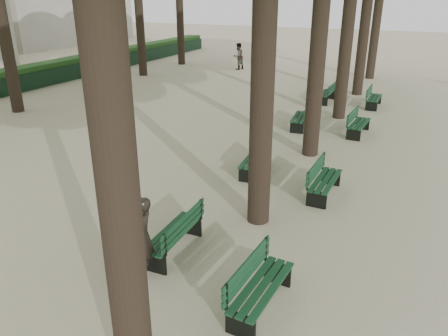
% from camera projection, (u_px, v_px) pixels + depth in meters
% --- Properties ---
extents(ground, '(120.00, 120.00, 0.00)m').
position_uv_depth(ground, '(133.00, 272.00, 8.55)').
color(ground, '#BCB38F').
rests_on(ground, ground).
extents(bench_left_0, '(0.62, 1.82, 0.92)m').
position_uv_depth(bench_left_0, '(174.00, 241.00, 9.12)').
color(bench_left_0, black).
rests_on(bench_left_0, ground).
extents(bench_left_1, '(0.74, 1.85, 0.92)m').
position_uv_depth(bench_left_1, '(255.00, 164.00, 13.13)').
color(bench_left_1, black).
rests_on(bench_left_1, ground).
extents(bench_left_2, '(0.77, 1.85, 0.92)m').
position_uv_depth(bench_left_2, '(300.00, 121.00, 17.42)').
color(bench_left_2, black).
rests_on(bench_left_2, ground).
extents(bench_left_3, '(0.59, 1.81, 0.92)m').
position_uv_depth(bench_left_3, '(326.00, 97.00, 21.43)').
color(bench_left_3, black).
rests_on(bench_left_3, ground).
extents(bench_right_0, '(0.69, 1.83, 0.92)m').
position_uv_depth(bench_right_0, '(261.00, 295.00, 7.49)').
color(bench_right_0, black).
rests_on(bench_right_0, ground).
extents(bench_right_1, '(0.62, 1.81, 0.92)m').
position_uv_depth(bench_right_1, '(324.00, 186.00, 11.65)').
color(bench_right_1, black).
rests_on(bench_right_1, ground).
extents(bench_right_2, '(0.69, 1.83, 0.92)m').
position_uv_depth(bench_right_2, '(358.00, 128.00, 16.58)').
color(bench_right_2, black).
rests_on(bench_right_2, ground).
extents(bench_right_3, '(0.58, 1.80, 0.92)m').
position_uv_depth(bench_right_3, '(374.00, 101.00, 20.50)').
color(bench_right_3, black).
rests_on(bench_right_3, ground).
extents(man_with_map, '(0.66, 0.71, 1.65)m').
position_uv_depth(man_with_map, '(143.00, 238.00, 8.18)').
color(man_with_map, black).
rests_on(man_with_map, ground).
extents(pedestrian_d, '(0.74, 0.95, 1.81)m').
position_uv_depth(pedestrian_d, '(267.00, 54.00, 30.88)').
color(pedestrian_d, '#262628').
rests_on(pedestrian_d, ground).
extents(pedestrian_a, '(0.65, 0.93, 1.77)m').
position_uv_depth(pedestrian_a, '(238.00, 56.00, 30.06)').
color(pedestrian_a, '#262628').
rests_on(pedestrian_a, ground).
extents(fence, '(0.08, 42.00, 0.90)m').
position_uv_depth(fence, '(22.00, 84.00, 23.41)').
color(fence, black).
rests_on(fence, ground).
extents(hedge, '(1.20, 42.00, 1.20)m').
position_uv_depth(hedge, '(12.00, 80.00, 23.62)').
color(hedge, '#1A4417').
rests_on(hedge, ground).
extents(building_far, '(12.00, 16.00, 7.00)m').
position_uv_depth(building_far, '(37.00, 7.00, 45.17)').
color(building_far, '#B7B2A3').
rests_on(building_far, ground).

